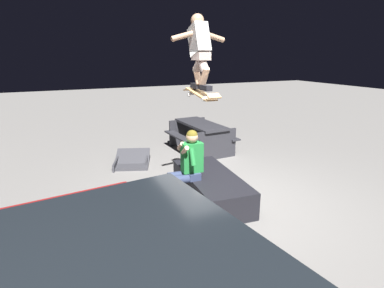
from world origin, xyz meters
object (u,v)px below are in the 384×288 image
object	(u,v)px
person_sitting_on_ledge	(186,164)
skater_airborne	(200,48)
picnic_table_back	(201,133)
skateboard	(201,94)
kicker_ramp	(132,162)
ledge_box_main	(211,187)

from	to	relation	value
person_sitting_on_ledge	skater_airborne	distance (m)	1.86
picnic_table_back	skateboard	bearing A→B (deg)	153.80
kicker_ramp	picnic_table_back	size ratio (longest dim) A/B	0.64
ledge_box_main	person_sitting_on_ledge	xyz separation A→B (m)	(0.01, 0.47, 0.48)
person_sitting_on_ledge	skater_airborne	xyz separation A→B (m)	(0.01, -0.24, 1.84)
skateboard	skater_airborne	distance (m)	0.69
ledge_box_main	picnic_table_back	world-z (taller)	picnic_table_back
skater_airborne	picnic_table_back	distance (m)	3.57
ledge_box_main	kicker_ramp	size ratio (longest dim) A/B	1.67
skateboard	skater_airborne	size ratio (longest dim) A/B	0.91
person_sitting_on_ledge	skateboard	world-z (taller)	skateboard
kicker_ramp	skateboard	bearing A→B (deg)	-165.86
kicker_ramp	picnic_table_back	xyz separation A→B (m)	(0.28, -1.91, 0.44)
ledge_box_main	skater_airborne	bearing A→B (deg)	84.03
skater_airborne	kicker_ramp	xyz separation A→B (m)	(2.33, 0.60, -2.50)
ledge_box_main	skater_airborne	distance (m)	2.34
ledge_box_main	kicker_ramp	distance (m)	2.50
skateboard	person_sitting_on_ledge	bearing A→B (deg)	78.93
ledge_box_main	skateboard	xyz separation A→B (m)	(-0.03, 0.23, 1.64)
skateboard	picnic_table_back	size ratio (longest dim) A/B	0.58
skateboard	kicker_ramp	distance (m)	3.05
person_sitting_on_ledge	skateboard	xyz separation A→B (m)	(-0.05, -0.24, 1.16)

